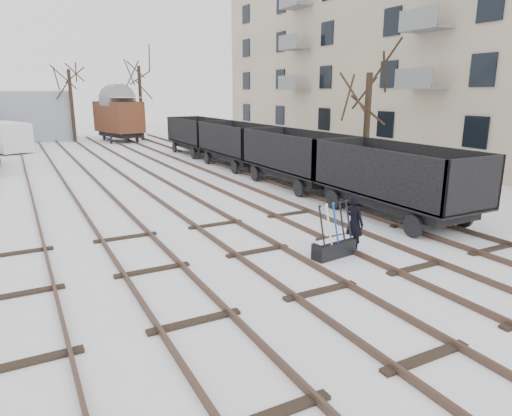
{
  "coord_description": "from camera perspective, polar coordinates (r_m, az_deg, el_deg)",
  "views": [
    {
      "loc": [
        -5.73,
        -7.67,
        4.38
      ],
      "look_at": [
        0.11,
        3.3,
        1.2
      ],
      "focal_mm": 32.0,
      "sensor_mm": 36.0,
      "label": 1
    }
  ],
  "objects": [
    {
      "name": "apartment_block",
      "position": [
        33.81,
        23.08,
        19.49
      ],
      "size": [
        10.12,
        45.0,
        16.1
      ],
      "color": "#C6B598",
      "rests_on": "ground"
    },
    {
      "name": "freight_wagon_c",
      "position": [
        27.29,
        -2.34,
        7.17
      ],
      "size": [
        2.5,
        6.26,
        2.56
      ],
      "color": "black",
      "rests_on": "ground"
    },
    {
      "name": "worker",
      "position": [
        12.99,
        12.19,
        -1.85
      ],
      "size": [
        0.48,
        0.66,
        1.66
      ],
      "primitive_type": "imported",
      "rotation": [
        0.0,
        0.0,
        1.72
      ],
      "color": "black",
      "rests_on": "ground"
    },
    {
      "name": "ground_frame",
      "position": [
        12.62,
        9.73,
        -4.81
      ],
      "size": [
        1.34,
        0.59,
        1.49
      ],
      "rotation": [
        0.0,
        0.0,
        0.14
      ],
      "color": "black",
      "rests_on": "ground"
    },
    {
      "name": "shed_right",
      "position": [
        47.75,
        -26.37,
        10.33
      ],
      "size": [
        7.0,
        6.0,
        4.5
      ],
      "color": "#8B919D",
      "rests_on": "ground"
    },
    {
      "name": "tree_far_left",
      "position": [
        44.4,
        -22.03,
        11.72
      ],
      "size": [
        0.3,
        0.3,
        6.28
      ],
      "primitive_type": "cylinder",
      "color": "black",
      "rests_on": "ground"
    },
    {
      "name": "freight_wagon_b",
      "position": [
        21.75,
        5.03,
        5.29
      ],
      "size": [
        2.5,
        6.26,
        2.56
      ],
      "color": "black",
      "rests_on": "ground"
    },
    {
      "name": "freight_wagon_d",
      "position": [
        33.13,
        -7.21,
        8.33
      ],
      "size": [
        2.5,
        6.26,
        2.56
      ],
      "color": "black",
      "rests_on": "ground"
    },
    {
      "name": "tree_far_right",
      "position": [
        44.1,
        -14.19,
        12.54
      ],
      "size": [
        0.3,
        0.3,
        6.63
      ],
      "primitive_type": "cylinder",
      "color": "black",
      "rests_on": "ground"
    },
    {
      "name": "panel_van",
      "position": [
        39.03,
        -28.87,
        7.82
      ],
      "size": [
        3.7,
        5.38,
        2.18
      ],
      "rotation": [
        0.0,
        0.0,
        0.35
      ],
      "color": "white",
      "rests_on": "ground"
    },
    {
      "name": "tree_near",
      "position": [
        22.32,
        13.64,
        9.41
      ],
      "size": [
        0.3,
        0.3,
        5.23
      ],
      "primitive_type": "cylinder",
      "color": "black",
      "rests_on": "ground"
    },
    {
      "name": "ground",
      "position": [
        10.53,
        8.07,
        -10.38
      ],
      "size": [
        120.0,
        120.0,
        0.0
      ],
      "primitive_type": "plane",
      "color": "white",
      "rests_on": "ground"
    },
    {
      "name": "box_van_wagon",
      "position": [
        43.41,
        -16.8,
        10.97
      ],
      "size": [
        3.91,
        5.64,
        3.91
      ],
      "rotation": [
        0.0,
        0.0,
        0.26
      ],
      "color": "black",
      "rests_on": "ground"
    },
    {
      "name": "tracks",
      "position": [
        22.52,
        -12.77,
        2.96
      ],
      "size": [
        13.9,
        52.0,
        0.16
      ],
      "color": "black",
      "rests_on": "ground"
    },
    {
      "name": "freight_wagon_a",
      "position": [
        16.84,
        16.95,
        2.06
      ],
      "size": [
        2.5,
        6.26,
        2.56
      ],
      "color": "black",
      "rests_on": "ground"
    }
  ]
}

